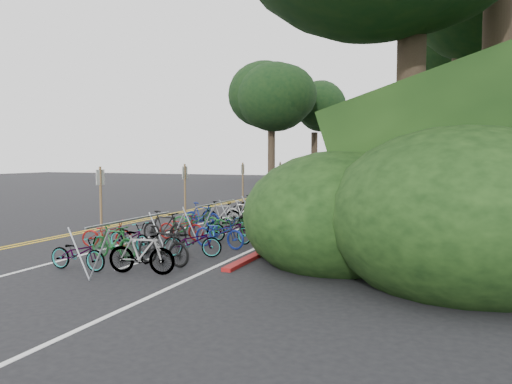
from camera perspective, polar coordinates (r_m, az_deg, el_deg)
ground at (r=16.92m, az=-18.33°, el=-5.65°), size 120.00×120.00×0.00m
road_markings at (r=25.15m, az=-2.26°, el=-2.33°), size 7.47×80.00×0.01m
red_curb at (r=25.42m, az=10.03°, el=-2.22°), size 0.25×28.00×0.10m
embankment at (r=31.88m, az=25.62°, el=3.23°), size 14.30×48.14×9.11m
bike_rack_front at (r=13.03m, az=-13.99°, el=-4.35°), size 1.17×3.44×1.22m
bike_racks_rest at (r=26.97m, az=4.85°, el=-0.10°), size 1.14×23.00×1.17m
signpost_near at (r=16.97m, az=-17.32°, el=-0.78°), size 0.08×0.40×2.47m
signposts_rest at (r=28.66m, az=0.83°, el=1.31°), size 0.08×18.40×2.50m
bike_front at (r=16.18m, az=-16.64°, el=-4.57°), size 1.08×1.66×0.82m
bike_valet at (r=17.53m, az=-4.78°, el=-3.53°), size 3.24×13.93×1.07m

